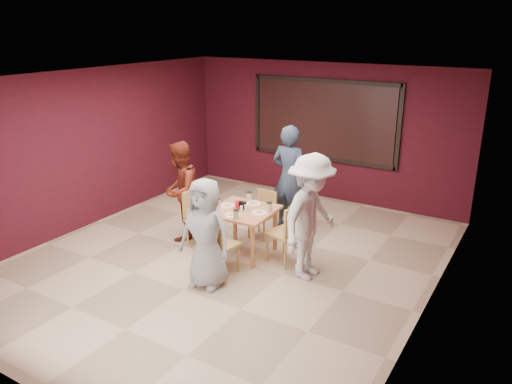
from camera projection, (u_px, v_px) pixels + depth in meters
The scene contains 11 objects.
floor at pixel (229, 259), 7.88m from camera, with size 7.00×7.00×0.00m, color tan.
window_blinds at pixel (323, 120), 10.13m from camera, with size 3.00×0.02×1.50m, color black.
dining_table at pixel (243, 215), 7.87m from camera, with size 1.00×1.00×0.91m.
chair_front at pixel (217, 242), 7.24m from camera, with size 0.49×0.49×0.91m.
chair_back at pixel (264, 211), 8.61m from camera, with size 0.41×0.41×0.80m.
chair_left at pixel (199, 214), 8.24m from camera, with size 0.49×0.49×0.95m.
chair_right at pixel (289, 231), 7.57m from camera, with size 0.57×0.57×0.97m.
diner_front at pixel (206, 233), 6.87m from camera, with size 0.77×0.50×1.58m, color gray.
diner_back at pixel (290, 178), 8.79m from camera, with size 0.69×0.45×1.89m, color #2B384D.
diner_left at pixel (180, 191), 8.41m from camera, with size 0.82×0.64×1.69m, color #5E1D12.
diner_right at pixel (311, 217), 7.06m from camera, with size 1.20×0.69×1.85m, color silver.
Camera 1 is at (4.06, -5.85, 3.56)m, focal length 35.00 mm.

